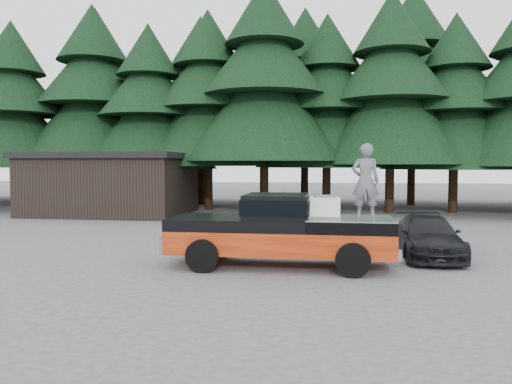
# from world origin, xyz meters

# --- Properties ---
(ground) EXTENTS (120.00, 120.00, 0.00)m
(ground) POSITION_xyz_m (0.00, 0.00, 0.00)
(ground) COLOR #4C4C4E
(ground) RESTS_ON ground
(pickup_truck) EXTENTS (6.00, 2.04, 1.33)m
(pickup_truck) POSITION_xyz_m (1.47, -0.58, 0.67)
(pickup_truck) COLOR #D54511
(pickup_truck) RESTS_ON ground
(truck_cab) EXTENTS (1.66, 1.90, 0.59)m
(truck_cab) POSITION_xyz_m (1.37, -0.58, 1.62)
(truck_cab) COLOR black
(truck_cab) RESTS_ON pickup_truck
(air_compressor) EXTENTS (0.78, 0.66, 0.52)m
(air_compressor) POSITION_xyz_m (2.62, -0.74, 1.59)
(air_compressor) COLOR white
(air_compressor) RESTS_ON pickup_truck
(man_on_bed) EXTENTS (0.70, 0.47, 1.90)m
(man_on_bed) POSITION_xyz_m (3.64, -0.76, 2.28)
(man_on_bed) COLOR #5C5D64
(man_on_bed) RESTS_ON pickup_truck
(parked_car) EXTENTS (1.66, 4.06, 1.18)m
(parked_car) POSITION_xyz_m (5.59, 1.51, 0.59)
(parked_car) COLOR black
(parked_car) RESTS_ON ground
(utility_building) EXTENTS (8.40, 6.40, 3.30)m
(utility_building) POSITION_xyz_m (-9.00, 12.00, 1.67)
(utility_building) COLOR black
(utility_building) RESTS_ON ground
(treeline) EXTENTS (60.15, 16.05, 17.50)m
(treeline) POSITION_xyz_m (0.42, 17.20, 7.72)
(treeline) COLOR black
(treeline) RESTS_ON ground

